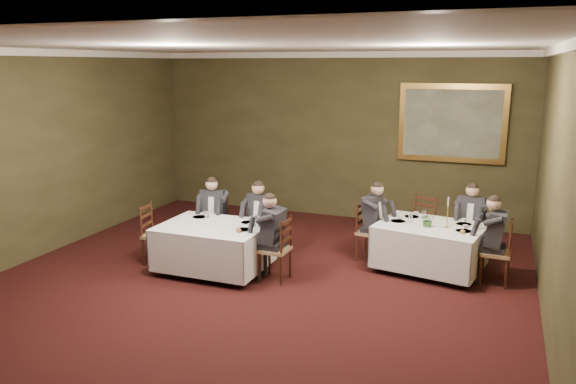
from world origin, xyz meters
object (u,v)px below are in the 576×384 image
Objects in this scene: centerpiece at (428,219)px; diner_main_endleft at (371,231)px; chair_sec_backleft at (215,236)px; diner_sec_backleft at (214,224)px; chair_main_backright at (469,244)px; diner_main_backright at (470,232)px; table_main at (430,244)px; diner_main_endright at (496,251)px; candlestick at (447,216)px; diner_sec_endright at (275,248)px; chair_sec_endright at (276,262)px; chair_sec_endleft at (158,246)px; chair_main_endleft at (370,244)px; chair_main_endright at (495,265)px; chair_sec_backright at (262,241)px; painting at (452,123)px; table_second at (214,244)px; chair_main_backleft at (420,236)px; diner_sec_backright at (261,229)px.

diner_main_endleft is at bearing 163.08° from centerpiece.
chair_sec_backleft is 0.74× the size of diner_sec_backleft.
chair_main_backright is 0.23m from diner_main_backright.
table_main is at bearing 71.03° from centerpiece.
diner_main_endright is 0.87m from candlestick.
diner_sec_endright reaches higher than table_main.
chair_sec_endright is (-2.73, -1.97, 0.00)m from chair_main_backright.
diner_main_endright is at bearing -10.37° from table_main.
diner_main_endleft and diner_main_endright have the same top height.
centerpiece is (0.95, -0.29, 0.38)m from diner_main_endleft.
diner_main_endright is at bearing 93.63° from chair_sec_endleft.
diner_main_backright is 1.35× the size of chair_main_endleft.
diner_main_endleft is 3.59m from chair_sec_endleft.
table_main is at bearing 82.32° from chair_main_endright.
diner_main_endright is (-0.01, 0.00, 0.23)m from chair_main_endright.
table_main is 1.03m from chair_main_endleft.
chair_main_backright is at bearing -152.95° from chair_sec_backright.
chair_main_endleft is 1.00× the size of chair_sec_backleft.
chair_main_endright is 0.49× the size of painting.
table_second is 2.64m from chair_main_endleft.
chair_main_backleft is 1.27m from candlestick.
diner_sec_endright is (0.60, -0.86, 0.23)m from chair_sec_backright.
diner_sec_backleft is 5.44× the size of centerpiece.
candlestick is at bearing 83.33° from diner_main_endright.
chair_sec_endright is at bearing 64.13° from chair_main_backleft.
diner_main_endright is at bearing -9.27° from candlestick.
chair_main_backright is 1.00× the size of chair_main_endleft.
table_second is at bearing 107.63° from diner_sec_backleft.
diner_sec_backright is (0.45, 0.85, 0.06)m from table_second.
diner_sec_endright is at bearing 63.95° from chair_main_backleft.
table_second is 1.05m from diner_sec_endright.
candlestick is (2.40, 1.18, 0.67)m from chair_sec_endright.
painting is (0.99, 2.46, 1.61)m from diner_main_endleft.
table_second is at bearing -161.24° from candlestick.
chair_main_endleft is at bearing 163.16° from centerpiece.
diner_sec_backright is (-3.34, -1.12, 0.23)m from chair_main_backright.
diner_main_endleft is 1.85m from chair_sec_endright.
chair_main_endright is (2.00, -0.36, 0.00)m from chair_main_endleft.
chair_sec_backleft is at bearing -68.48° from chair_main_endleft.
chair_main_endright is (1.99, -0.36, -0.23)m from diner_main_endleft.
diner_sec_backleft is 3.95m from candlestick.
chair_sec_backright is at bearing 36.50° from diner_sec_endright.
table_second is 1.25× the size of diner_main_endleft.
diner_main_endleft reaches higher than chair_main_backright.
painting is at bearing 167.60° from chair_main_endleft.
table_main is 0.95m from chair_main_backright.
diner_sec_endright is (1.05, 0.00, 0.06)m from table_second.
table_main is 1.34× the size of diner_main_endleft.
chair_sec_endright is 4.05× the size of centerpiece.
chair_sec_backleft is at bearing -175.83° from centerpiece.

